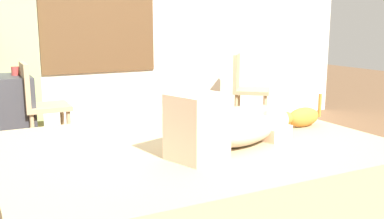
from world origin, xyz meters
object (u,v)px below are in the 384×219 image
person_lying (232,128)px  cat (301,117)px  chair_by_desk (38,102)px  cup (15,71)px  bed (193,183)px  chair_spare (245,86)px

person_lying → cat: 0.71m
chair_by_desk → person_lying: bearing=-69.5°
person_lying → cup: size_ratio=11.88×
bed → chair_spare: bearing=48.3°
cat → chair_by_desk: size_ratio=0.42×
cat → cup: cup is taller
bed → chair_by_desk: chair_by_desk is taller
bed → cup: 2.14m
person_lying → chair_spare: bearing=54.0°
bed → chair_by_desk: size_ratio=2.60×
cup → chair_spare: 2.34m
cat → chair_spare: chair_spare is taller
bed → chair_by_desk: (-0.60, 1.78, 0.26)m
person_lying → cup: (-0.90, 2.13, 0.15)m
cup → chair_by_desk: chair_by_desk is taller
person_lying → bed: bearing=124.4°
person_lying → chair_spare: 2.42m
cup → cat: bearing=-50.7°
cat → chair_by_desk: (-1.43, 1.78, -0.07)m
bed → person_lying: person_lying is taller
person_lying → cup: 2.32m
chair_by_desk → cup: bearing=136.3°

